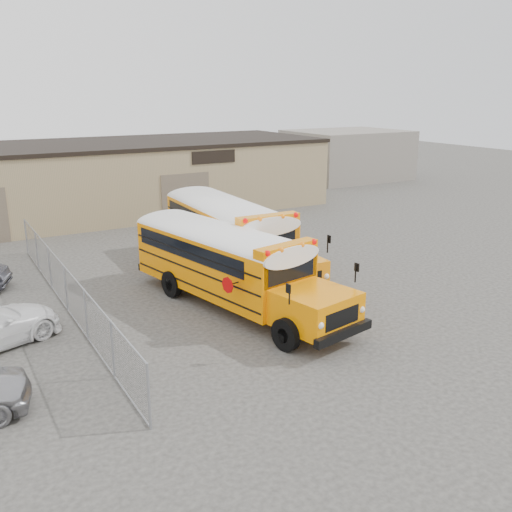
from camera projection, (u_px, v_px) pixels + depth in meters
ground at (246, 307)px, 21.85m from camera, size 120.00×120.00×0.00m
warehouse at (100, 178)px, 37.79m from camera, size 30.20×10.20×4.67m
chainlink_fence at (66, 288)px, 21.21m from camera, size 0.07×18.07×1.81m
distant_building_right at (347, 155)px, 52.69m from camera, size 10.00×8.00×4.40m
school_bus_left at (143, 230)px, 26.23m from camera, size 4.56×10.81×3.08m
school_bus_right at (180, 205)px, 31.52m from camera, size 3.18×11.20×3.25m
tarp_bundle at (272, 277)px, 22.54m from camera, size 1.37×1.30×1.69m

